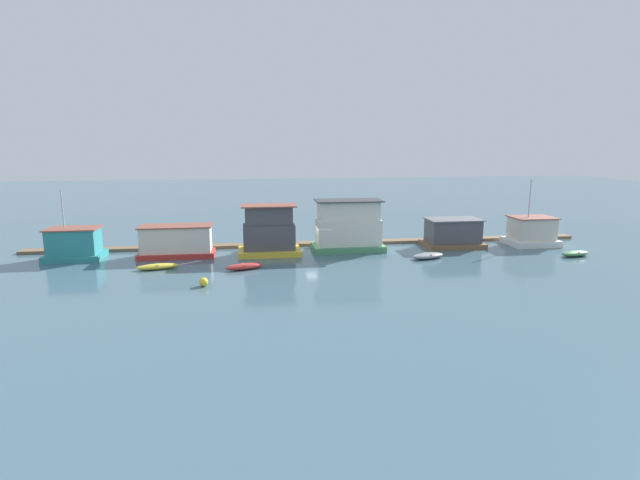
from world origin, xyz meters
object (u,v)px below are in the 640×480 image
dinghy_yellow (157,266)px  mooring_post_near_right (443,235)px  dinghy_grey (428,256)px  houseboat_white (531,232)px  mooring_post_far_left (185,240)px  dinghy_red (244,266)px  buoy_yellow (204,282)px  dinghy_green (575,253)px  houseboat_teal (74,245)px  houseboat_yellow (269,233)px  houseboat_green (348,227)px  houseboat_red (176,241)px  houseboat_brown (453,233)px  mooring_post_near_left (520,232)px

dinghy_yellow → mooring_post_near_right: mooring_post_near_right is taller
dinghy_grey → mooring_post_near_right: bearing=58.3°
houseboat_white → mooring_post_far_left: (-36.68, 2.30, -0.34)m
dinghy_yellow → dinghy_red: (7.53, -1.14, 0.03)m
dinghy_red → mooring_post_far_left: mooring_post_far_left is taller
dinghy_red → buoy_yellow: buoy_yellow is taller
dinghy_grey → mooring_post_far_left: size_ratio=1.70×
dinghy_grey → dinghy_green: size_ratio=1.11×
houseboat_teal → mooring_post_far_left: bearing=13.8°
houseboat_yellow → houseboat_white: size_ratio=0.86×
houseboat_yellow → houseboat_green: houseboat_green is taller
dinghy_yellow → dinghy_grey: (24.94, 0.60, 0.02)m
houseboat_red → dinghy_grey: houseboat_red is taller
houseboat_brown → mooring_post_far_left: houseboat_brown is taller
mooring_post_far_left → mooring_post_near_left: size_ratio=1.08×
houseboat_brown → dinghy_grey: size_ratio=1.69×
houseboat_teal → dinghy_yellow: size_ratio=1.79×
buoy_yellow → houseboat_white: bearing=18.2°
houseboat_brown → houseboat_green: bearing=-178.5°
houseboat_teal → dinghy_grey: houseboat_teal is taller
dinghy_yellow → mooring_post_near_left: mooring_post_near_left is taller
houseboat_white → houseboat_teal: bearing=-179.8°
dinghy_yellow → dinghy_red: dinghy_red is taller
houseboat_brown → dinghy_green: bearing=-31.3°
mooring_post_near_left → houseboat_yellow: bearing=-174.1°
dinghy_red → buoy_yellow: bearing=-122.5°
dinghy_yellow → mooring_post_near_right: size_ratio=2.16×
buoy_yellow → houseboat_brown: bearing=24.8°
houseboat_teal → houseboat_green: bearing=0.6°
houseboat_teal → dinghy_yellow: 9.89m
houseboat_red → dinghy_grey: bearing=-10.2°
dinghy_grey → buoy_yellow: (-20.45, -6.51, 0.08)m
houseboat_red → buoy_yellow: size_ratio=10.32×
dinghy_grey → mooring_post_near_left: (13.28, 6.89, 0.73)m
houseboat_green → dinghy_red: bearing=-148.5°
houseboat_yellow → houseboat_green: bearing=5.4°
houseboat_brown → mooring_post_near_left: size_ratio=3.09×
mooring_post_near_right → mooring_post_far_left: mooring_post_far_left is taller
houseboat_teal → houseboat_white: size_ratio=0.94×
houseboat_yellow → dinghy_grey: size_ratio=1.68×
houseboat_red → dinghy_red: 8.94m
mooring_post_near_left → houseboat_red: bearing=-176.0°
dinghy_yellow → houseboat_yellow: bearing=24.6°
buoy_yellow → mooring_post_near_left: bearing=21.7°
houseboat_yellow → mooring_post_near_left: 28.40m
houseboat_green → mooring_post_near_left: (20.14, 2.16, -1.41)m
mooring_post_near_left → mooring_post_far_left: bearing=180.0°
dinghy_red → dinghy_green: dinghy_red is taller
houseboat_red → houseboat_yellow: bearing=-2.0°
houseboat_green → dinghy_grey: size_ratio=1.99×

